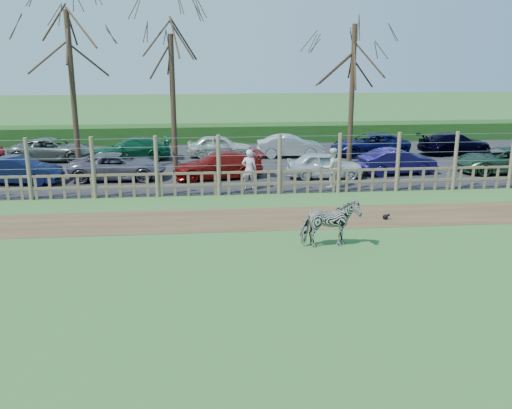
{
  "coord_description": "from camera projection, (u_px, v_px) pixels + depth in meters",
  "views": [
    {
      "loc": [
        -0.66,
        -14.78,
        5.93
      ],
      "look_at": [
        1.0,
        2.5,
        1.1
      ],
      "focal_mm": 40.0,
      "sensor_mm": 36.0,
      "label": 1
    }
  ],
  "objects": [
    {
      "name": "tree_mid",
      "position": [
        172.0,
        69.0,
        27.28
      ],
      "size": [
        4.8,
        4.8,
        6.83
      ],
      "color": "#3D2B1E",
      "rests_on": "ground"
    },
    {
      "name": "car_9",
      "position": [
        131.0,
        149.0,
        30.3
      ],
      "size": [
        4.31,
        2.17,
        1.2
      ],
      "primitive_type": "imported",
      "rotation": [
        0.0,
        0.0,
        4.83
      ],
      "color": "#105732",
      "rests_on": "asphalt"
    },
    {
      "name": "fence",
      "position": [
        219.0,
        176.0,
        23.28
      ],
      "size": [
        30.16,
        0.16,
        2.5
      ],
      "color": "brown",
      "rests_on": "ground"
    },
    {
      "name": "car_12",
      "position": [
        369.0,
        144.0,
        31.78
      ],
      "size": [
        4.44,
        2.28,
        1.2
      ],
      "primitive_type": "imported",
      "rotation": [
        0.0,
        0.0,
        4.78
      ],
      "color": "#0E0E47",
      "rests_on": "asphalt"
    },
    {
      "name": "car_3",
      "position": [
        218.0,
        165.0,
        26.24
      ],
      "size": [
        4.31,
        2.19,
        1.2
      ],
      "primitive_type": "imported",
      "rotation": [
        0.0,
        0.0,
        4.84
      ],
      "color": "maroon",
      "rests_on": "asphalt"
    },
    {
      "name": "crow",
      "position": [
        386.0,
        217.0,
        20.18
      ],
      "size": [
        0.26,
        0.19,
        0.21
      ],
      "color": "black",
      "rests_on": "ground"
    },
    {
      "name": "car_5",
      "position": [
        398.0,
        161.0,
        27.09
      ],
      "size": [
        3.77,
        1.71,
        1.2
      ],
      "primitive_type": "imported",
      "rotation": [
        0.0,
        0.0,
        1.69
      ],
      "color": "#120E48",
      "rests_on": "asphalt"
    },
    {
      "name": "car_2",
      "position": [
        118.0,
        166.0,
        26.04
      ],
      "size": [
        4.33,
        2.01,
        1.2
      ],
      "primitive_type": "imported",
      "rotation": [
        0.0,
        0.0,
        1.57
      ],
      "color": "#605767",
      "rests_on": "asphalt"
    },
    {
      "name": "car_6",
      "position": [
        501.0,
        160.0,
        27.42
      ],
      "size": [
        4.35,
        2.06,
        1.2
      ],
      "primitive_type": "imported",
      "rotation": [
        0.0,
        0.0,
        4.7
      ],
      "color": "#254830",
      "rests_on": "asphalt"
    },
    {
      "name": "hedge",
      "position": [
        212.0,
        134.0,
        36.29
      ],
      "size": [
        46.0,
        2.0,
        1.1
      ],
      "primitive_type": "cube",
      "color": "#1E4716",
      "rests_on": "ground"
    },
    {
      "name": "car_8",
      "position": [
        53.0,
        149.0,
        30.26
      ],
      "size": [
        4.4,
        2.19,
        1.2
      ],
      "primitive_type": "imported",
      "rotation": [
        0.0,
        0.0,
        1.53
      ],
      "color": "slate",
      "rests_on": "asphalt"
    },
    {
      "name": "visitor_b",
      "position": [
        332.0,
        168.0,
        24.38
      ],
      "size": [
        0.99,
        0.87,
        1.72
      ],
      "primitive_type": "imported",
      "rotation": [
        0.0,
        0.0,
        3.44
      ],
      "color": "silver",
      "rests_on": "asphalt"
    },
    {
      "name": "asphalt",
      "position": [
        215.0,
        164.0,
        29.72
      ],
      "size": [
        44.0,
        13.0,
        0.04
      ],
      "primitive_type": "cube",
      "color": "#232326",
      "rests_on": "ground"
    },
    {
      "name": "car_4",
      "position": [
        325.0,
        165.0,
        26.32
      ],
      "size": [
        3.59,
        1.59,
        1.2
      ],
      "primitive_type": "imported",
      "rotation": [
        0.0,
        0.0,
        1.52
      ],
      "color": "silver",
      "rests_on": "asphalt"
    },
    {
      "name": "tree_left",
      "position": [
        70.0,
        53.0,
        25.71
      ],
      "size": [
        4.8,
        4.8,
        7.88
      ],
      "color": "#3D2B1E",
      "rests_on": "ground"
    },
    {
      "name": "car_13",
      "position": [
        455.0,
        143.0,
        32.09
      ],
      "size": [
        4.3,
        2.15,
        1.2
      ],
      "primitive_type": "imported",
      "rotation": [
        0.0,
        0.0,
        1.69
      ],
      "color": "black",
      "rests_on": "asphalt"
    },
    {
      "name": "dirt_strip",
      "position": [
        222.0,
        220.0,
        20.14
      ],
      "size": [
        34.0,
        2.8,
        0.01
      ],
      "primitive_type": "cube",
      "color": "brown",
      "rests_on": "ground"
    },
    {
      "name": "tree_right",
      "position": [
        353.0,
        60.0,
        28.49
      ],
      "size": [
        4.8,
        4.8,
        7.35
      ],
      "color": "#3D2B1E",
      "rests_on": "ground"
    },
    {
      "name": "car_11",
      "position": [
        290.0,
        146.0,
        31.28
      ],
      "size": [
        3.68,
        1.37,
        1.2
      ],
      "primitive_type": "imported",
      "rotation": [
        0.0,
        0.0,
        1.54
      ],
      "color": "#B8BFBA",
      "rests_on": "asphalt"
    },
    {
      "name": "car_1",
      "position": [
        19.0,
        170.0,
        25.16
      ],
      "size": [
        3.77,
        1.7,
        1.2
      ],
      "primitive_type": "imported",
      "rotation": [
        0.0,
        0.0,
        1.45
      ],
      "color": "#0F173F",
      "rests_on": "asphalt"
    },
    {
      "name": "zebra",
      "position": [
        330.0,
        224.0,
        17.26
      ],
      "size": [
        1.83,
        0.96,
        1.48
      ],
      "primitive_type": "imported",
      "rotation": [
        0.0,
        0.0,
        1.66
      ],
      "color": "gray",
      "rests_on": "ground"
    },
    {
      "name": "car_10",
      "position": [
        220.0,
        146.0,
        31.31
      ],
      "size": [
        3.58,
        1.57,
        1.2
      ],
      "primitive_type": "imported",
      "rotation": [
        0.0,
        0.0,
        1.53
      ],
      "color": "silver",
      "rests_on": "asphalt"
    },
    {
      "name": "visitor_a",
      "position": [
        249.0,
        169.0,
        24.07
      ],
      "size": [
        0.68,
        0.5,
        1.72
      ],
      "primitive_type": "imported",
      "rotation": [
        0.0,
        0.0,
        2.99
      ],
      "color": "silver",
      "rests_on": "asphalt"
    },
    {
      "name": "ground",
      "position": [
        229.0,
        268.0,
        15.82
      ],
      "size": [
        120.0,
        120.0,
        0.0
      ],
      "primitive_type": "plane",
      "color": "#559147",
      "rests_on": "ground"
    }
  ]
}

